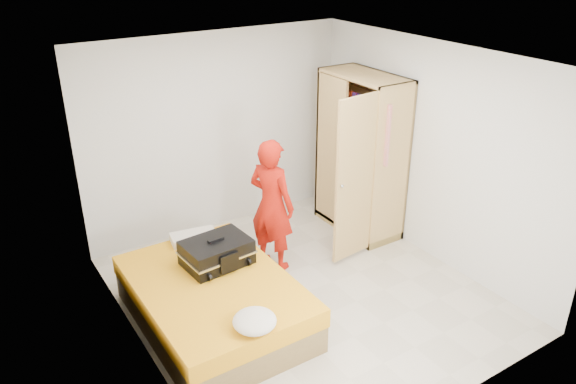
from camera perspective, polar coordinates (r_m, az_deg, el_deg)
room at (r=5.72m, az=1.74°, el=0.47°), size 4.00×4.02×2.60m
bed at (r=5.86m, az=-7.49°, el=-10.99°), size 1.42×2.02×0.50m
wardrobe at (r=7.28m, az=7.34°, el=3.23°), size 1.17×1.25×2.10m
person at (r=6.48m, az=-1.67°, el=-1.32°), size 0.59×0.69×1.60m
suitcase at (r=5.92m, az=-7.24°, el=-6.11°), size 0.72×0.56×0.30m
round_cushion at (r=5.05m, az=-3.41°, el=-12.95°), size 0.39×0.39×0.15m
pillow at (r=6.42m, az=-9.56°, el=-4.54°), size 0.54×0.34×0.09m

